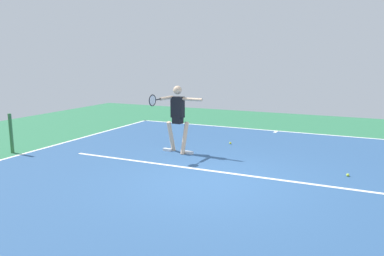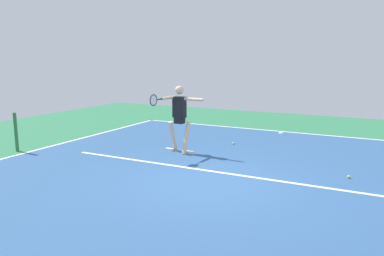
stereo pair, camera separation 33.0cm
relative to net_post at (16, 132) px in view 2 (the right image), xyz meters
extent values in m
plane|color=#2D754C|center=(-5.76, 0.00, -0.54)|extent=(21.35, 21.35, 0.00)
cube|color=#2D5484|center=(-5.76, 0.00, -0.53)|extent=(10.92, 12.40, 0.00)
cube|color=white|center=(-5.76, -6.15, -0.53)|extent=(10.92, 0.10, 0.01)
cube|color=white|center=(-0.35, 0.00, -0.53)|extent=(0.10, 12.40, 0.01)
cube|color=white|center=(-5.76, -0.71, -0.53)|extent=(8.19, 0.10, 0.01)
cube|color=white|center=(-5.76, -5.95, -0.53)|extent=(0.10, 0.30, 0.01)
cylinder|color=#38753D|center=(0.00, 0.00, 0.00)|extent=(0.09, 0.09, 1.07)
cylinder|color=beige|center=(-4.23, -1.92, -0.12)|extent=(0.13, 0.36, 0.87)
cube|color=white|center=(-4.35, -1.91, -0.50)|extent=(0.25, 0.12, 0.07)
cylinder|color=beige|center=(-3.81, -1.94, -0.12)|extent=(0.13, 0.36, 0.87)
cube|color=white|center=(-3.68, -1.95, -0.50)|extent=(0.25, 0.12, 0.07)
cube|color=black|center=(-4.02, -1.93, 0.36)|extent=(0.26, 0.22, 0.20)
cube|color=black|center=(-4.02, -1.93, 0.70)|extent=(0.35, 0.20, 0.56)
sphere|color=beige|center=(-4.02, -1.93, 1.15)|extent=(0.23, 0.23, 0.23)
cylinder|color=beige|center=(-4.47, -1.90, 0.93)|extent=(0.56, 0.12, 0.08)
cylinder|color=beige|center=(-3.83, -1.66, 0.96)|extent=(0.12, 0.56, 0.08)
cylinder|color=black|center=(-3.80, -1.27, 0.96)|extent=(0.04, 0.22, 0.03)
torus|color=black|center=(-3.79, -1.03, 0.96)|extent=(0.04, 0.29, 0.29)
cylinder|color=silver|center=(-3.79, -1.03, 0.96)|extent=(0.02, 0.25, 0.25)
sphere|color=#C6E53D|center=(-8.31, -1.57, -0.50)|extent=(0.07, 0.07, 0.07)
sphere|color=yellow|center=(-4.97, -3.49, -0.50)|extent=(0.07, 0.07, 0.07)
camera|label=1|loc=(-8.59, 6.97, 1.97)|focal=35.54mm
camera|label=2|loc=(-8.88, 6.82, 1.97)|focal=35.54mm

